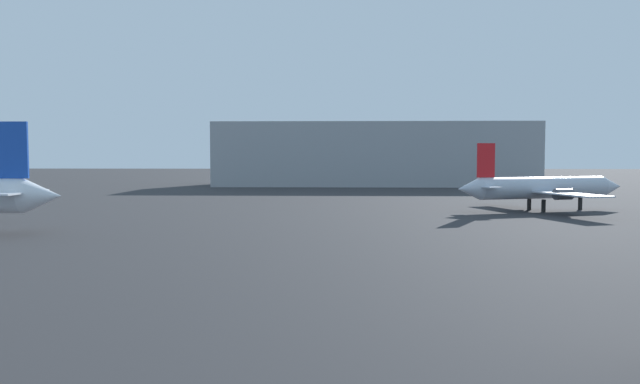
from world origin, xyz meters
TOP-DOWN VIEW (x-y plane):
  - airplane_distant at (24.86, 71.19)m, footprint 23.10×22.85m
  - terminal_building at (7.23, 134.69)m, footprint 70.73×19.28m

SIDE VIEW (x-z plane):
  - airplane_distant at x=24.86m, z-range -1.30..7.05m
  - terminal_building at x=7.23m, z-range 0.00..14.08m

